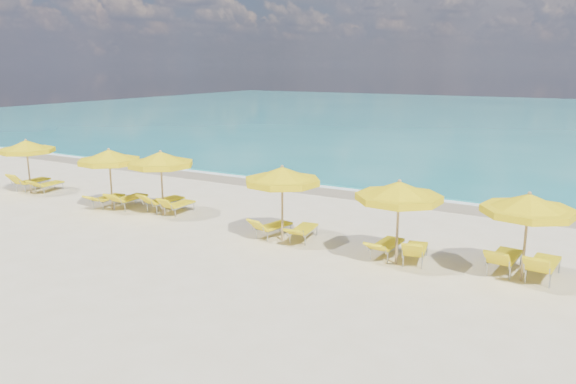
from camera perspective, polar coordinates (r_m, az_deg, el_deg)
The scene contains 23 objects.
ground_plane at distance 18.53m, azimuth -2.34°, elevation -4.51°, with size 120.00×120.00×0.00m, color beige.
ocean at distance 63.85m, azimuth 21.66°, elevation 6.95°, with size 120.00×80.00×0.30m, color #167C7E.
wet_sand_band at distance 24.87m, azimuth 6.86°, elevation -0.09°, with size 120.00×2.60×0.01m, color tan.
foam_line at distance 25.59m, azimuth 7.57°, elevation 0.25°, with size 120.00×1.20×0.03m, color white.
whitecap_near at distance 35.90m, azimuth 4.19°, elevation 3.94°, with size 14.00×0.36×0.05m, color white.
umbrella_1 at distance 26.89m, azimuth -25.04°, elevation 4.17°, with size 2.83×2.83×2.38m.
umbrella_2 at distance 22.59m, azimuth -17.72°, elevation 3.38°, with size 3.00×3.00×2.40m.
umbrella_3 at distance 21.19m, azimuth -12.81°, elevation 3.21°, with size 2.91×2.91×2.46m.
umbrella_4 at distance 17.55m, azimuth -0.60°, elevation 1.60°, with size 2.96×2.96×2.46m.
umbrella_5 at distance 15.72m, azimuth 11.22°, elevation -0.01°, with size 3.06×3.06×2.45m.
umbrella_6 at distance 15.44m, azimuth 23.25°, elevation -1.22°, with size 2.81×2.81×2.40m.
lounger_1_left at distance 27.77m, azimuth -24.56°, elevation 0.69°, with size 0.73×1.91×0.91m.
lounger_1_right at distance 27.07m, azimuth -23.14°, elevation 0.45°, with size 0.74×1.73×0.69m.
lounger_2_left at distance 23.43m, azimuth -17.83°, elevation -0.91°, with size 0.64×1.78×0.65m.
lounger_2_right at distance 22.98m, azimuth -15.79°, elevation -0.99°, with size 0.71×1.90×0.78m.
lounger_3_left at distance 22.23m, azimuth -12.46°, elevation -1.24°, with size 0.92×1.98×0.85m.
lounger_3_right at distance 21.65m, azimuth -11.03°, elevation -1.61°, with size 0.60×1.66×0.78m.
lounger_4_left at distance 18.44m, azimuth -1.55°, elevation -3.92°, with size 0.87×1.72×0.78m.
lounger_4_right at distance 18.07m, azimuth 1.56°, elevation -4.26°, with size 0.82×1.84×0.67m.
lounger_5_left at distance 16.83m, azimuth 9.98°, elevation -5.75°, with size 0.66×1.82×0.70m.
lounger_5_right at distance 16.53m, azimuth 12.79°, elevation -6.20°, with size 0.87×1.76×0.83m.
lounger_6_left at distance 16.50m, azimuth 21.10°, elevation -6.72°, with size 0.77×1.96×0.89m.
lounger_6_right at distance 16.33m, azimuth 24.44°, elevation -7.22°, with size 0.80×1.96×0.91m.
Camera 1 is at (9.54, -14.89, 5.51)m, focal length 35.00 mm.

